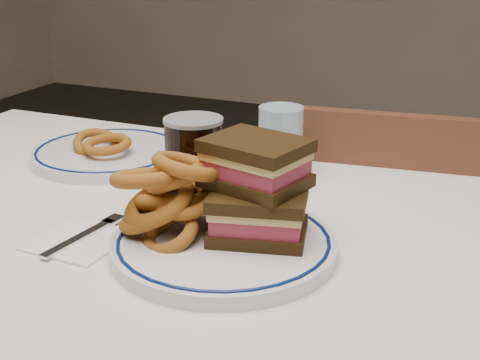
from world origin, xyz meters
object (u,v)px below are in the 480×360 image
at_px(beer_mug, 196,165).
at_px(far_plate, 108,153).
at_px(chair_far, 367,279).
at_px(reuben_sandwich, 257,189).
at_px(main_plate, 224,245).

distance_m(beer_mug, far_plate, 0.31).
xyz_separation_m(chair_far, reuben_sandwich, (-0.05, -0.50, 0.37)).
bearing_deg(far_plate, beer_mug, -30.69).
height_order(main_plate, reuben_sandwich, reuben_sandwich).
bearing_deg(far_plate, main_plate, -36.60).
bearing_deg(beer_mug, reuben_sandwich, -30.92).
distance_m(main_plate, reuben_sandwich, 0.09).
height_order(reuben_sandwich, far_plate, reuben_sandwich).
height_order(reuben_sandwich, beer_mug, reuben_sandwich).
distance_m(chair_far, main_plate, 0.62).
xyz_separation_m(reuben_sandwich, beer_mug, (-0.13, 0.08, -0.01)).
relative_size(beer_mug, far_plate, 0.52).
distance_m(reuben_sandwich, beer_mug, 0.15).
height_order(main_plate, beer_mug, beer_mug).
height_order(chair_far, reuben_sandwich, reuben_sandwich).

